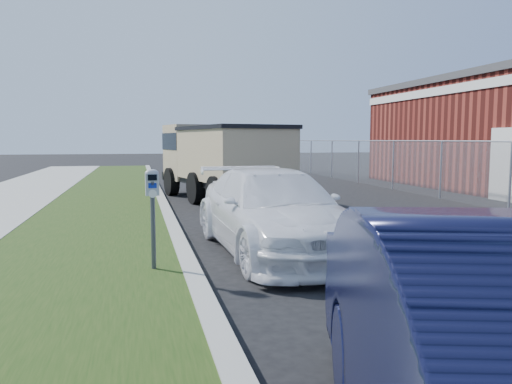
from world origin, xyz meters
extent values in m
plane|color=black|center=(0.00, 0.00, 0.00)|extent=(120.00, 120.00, 0.00)
cube|color=gray|center=(-2.60, 2.00, 0.07)|extent=(0.25, 50.00, 0.15)
cube|color=#19340E|center=(-4.20, 2.00, 0.07)|extent=(3.00, 50.00, 0.13)
plane|color=slate|center=(6.00, 7.00, 0.90)|extent=(0.00, 30.00, 30.00)
cylinder|color=#9398A1|center=(6.00, 7.00, 1.80)|extent=(0.04, 30.00, 0.04)
cylinder|color=#9398A1|center=(6.00, 4.00, 0.90)|extent=(0.06, 0.06, 1.80)
cylinder|color=#9398A1|center=(6.00, 7.00, 0.90)|extent=(0.06, 0.06, 1.80)
cylinder|color=#9398A1|center=(6.00, 10.00, 0.90)|extent=(0.06, 0.06, 1.80)
cylinder|color=#9398A1|center=(6.00, 13.00, 0.90)|extent=(0.06, 0.06, 1.80)
cylinder|color=#9398A1|center=(6.00, 16.00, 0.90)|extent=(0.06, 0.06, 1.80)
cylinder|color=#9398A1|center=(6.00, 19.00, 0.90)|extent=(0.06, 0.06, 1.80)
cylinder|color=#9398A1|center=(6.00, 22.00, 0.90)|extent=(0.06, 0.06, 1.80)
cube|color=silver|center=(7.48, 8.00, 3.60)|extent=(0.06, 14.00, 0.30)
cube|color=silver|center=(7.45, 6.00, 1.10)|extent=(0.08, 1.10, 2.20)
cylinder|color=#3F4247|center=(-3.08, -0.16, 0.61)|extent=(0.06, 0.06, 0.97)
cube|color=gray|center=(-3.08, -0.16, 1.26)|extent=(0.18, 0.12, 0.29)
ellipsoid|color=gray|center=(-3.08, -0.16, 1.41)|extent=(0.19, 0.13, 0.11)
cube|color=black|center=(-3.08, -0.22, 1.36)|extent=(0.12, 0.01, 0.08)
cube|color=navy|center=(-3.08, -0.22, 1.25)|extent=(0.11, 0.01, 0.07)
cylinder|color=silver|center=(-3.08, -0.22, 1.14)|extent=(0.11, 0.01, 0.11)
cube|color=#3F4247|center=(-3.08, -0.22, 1.28)|extent=(0.04, 0.01, 0.05)
imported|color=white|center=(-1.10, 1.00, 0.68)|extent=(2.14, 4.76, 1.35)
cube|color=black|center=(-0.71, 8.10, 0.66)|extent=(3.22, 6.16, 0.32)
cube|color=#9C8764|center=(-1.16, 10.16, 1.42)|extent=(2.45, 2.07, 1.83)
cube|color=black|center=(-1.16, 10.16, 1.79)|extent=(2.48, 2.09, 0.55)
cube|color=#9C8764|center=(-0.55, 7.39, 1.42)|extent=(2.97, 4.23, 1.47)
cube|color=black|center=(-0.55, 7.39, 2.18)|extent=(3.08, 4.34, 0.11)
cube|color=black|center=(-1.34, 11.01, 0.60)|extent=(2.18, 0.60, 0.27)
cylinder|color=black|center=(-2.17, 9.85, 0.46)|extent=(0.48, 0.96, 0.92)
cylinder|color=black|center=(-0.11, 10.30, 0.46)|extent=(0.48, 0.96, 0.92)
cylinder|color=black|center=(-1.64, 7.43, 0.46)|extent=(0.48, 0.96, 0.92)
cylinder|color=black|center=(0.42, 7.88, 0.46)|extent=(0.48, 0.96, 0.92)
cylinder|color=black|center=(-1.29, 5.82, 0.46)|extent=(0.48, 0.96, 0.92)
cylinder|color=black|center=(0.77, 6.27, 0.46)|extent=(0.48, 0.96, 0.92)
camera|label=1|loc=(-3.27, -6.82, 1.85)|focal=35.00mm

